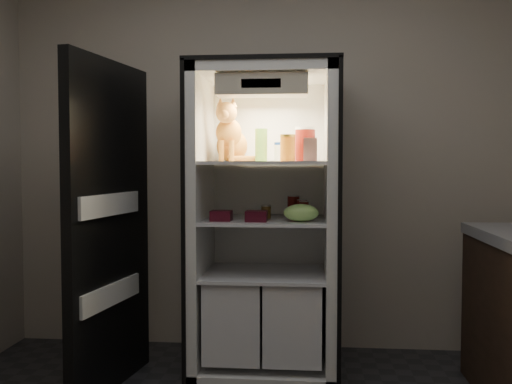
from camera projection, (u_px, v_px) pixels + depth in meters
room_shell at (239, 72)px, 2.13m from camera, size 3.60×3.60×3.60m
refrigerator at (266, 241)px, 3.55m from camera, size 0.90×0.72×1.88m
fridge_door at (110, 228)px, 3.20m from camera, size 0.19×0.87×1.85m
tabby_cat at (231, 138)px, 3.57m from camera, size 0.33×0.38×0.39m
parmesan_shaker at (261, 145)px, 3.51m from camera, size 0.08×0.08×0.20m
mayo_tub at (281, 152)px, 3.57m from camera, size 0.09×0.09×0.12m
salsa_jar at (288, 148)px, 3.41m from camera, size 0.09×0.09×0.16m
pepper_jar at (305, 144)px, 3.51m from camera, size 0.13×0.13×0.21m
cream_carton at (310, 150)px, 3.24m from camera, size 0.08×0.08×0.13m
soda_can_a at (293, 207)px, 3.52m from camera, size 0.08×0.08×0.14m
soda_can_b at (302, 209)px, 3.48m from camera, size 0.06×0.06×0.12m
soda_can_c at (304, 210)px, 3.43m from camera, size 0.06×0.06×0.11m
condiment_jar at (266, 212)px, 3.49m from camera, size 0.06×0.06×0.08m
grape_bag at (301, 213)px, 3.30m from camera, size 0.20×0.15×0.10m
berry_box_left at (221, 216)px, 3.35m from camera, size 0.12×0.12×0.06m
berry_box_right at (256, 216)px, 3.31m from camera, size 0.12×0.12×0.06m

